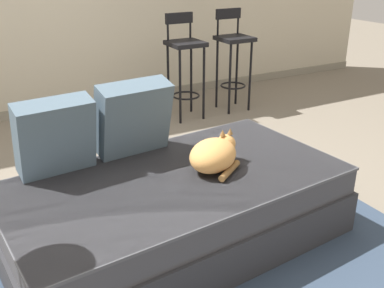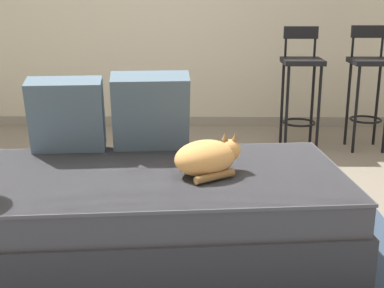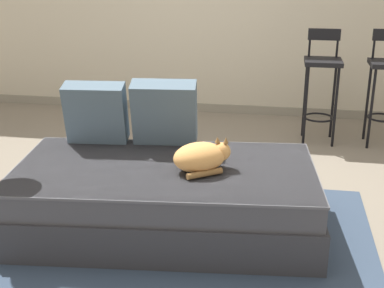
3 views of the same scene
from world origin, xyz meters
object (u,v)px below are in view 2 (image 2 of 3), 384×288
(couch, at_px, (162,211))
(throw_pillow_middle, at_px, (151,111))
(cat, at_px, (208,157))
(bar_stool_by_doorway, at_px, (369,77))
(throw_pillow_corner, at_px, (67,115))
(bar_stool_near_window, at_px, (301,78))

(couch, bearing_deg, throw_pillow_middle, 101.98)
(cat, relative_size, bar_stool_by_doorway, 0.40)
(throw_pillow_middle, relative_size, cat, 1.12)
(couch, xyz_separation_m, bar_stool_by_doorway, (1.57, 1.84, 0.40))
(couch, xyz_separation_m, throw_pillow_corner, (-0.54, 0.34, 0.41))
(couch, bearing_deg, throw_pillow_corner, 147.46)
(couch, relative_size, throw_pillow_corner, 4.55)
(throw_pillow_middle, height_order, cat, throw_pillow_middle)
(throw_pillow_corner, xyz_separation_m, bar_stool_by_doorway, (2.11, 1.50, -0.02))
(cat, xyz_separation_m, bar_stool_by_doorway, (1.34, 1.86, 0.11))
(couch, relative_size, bar_stool_near_window, 1.92)
(throw_pillow_middle, bearing_deg, throw_pillow_corner, -174.69)
(bar_stool_by_doorway, bearing_deg, couch, -130.42)
(throw_pillow_corner, height_order, cat, throw_pillow_corner)
(bar_stool_near_window, xyz_separation_m, bar_stool_by_doorway, (0.55, 0.00, 0.01))
(bar_stool_by_doorway, bearing_deg, throw_pillow_corner, -144.60)
(throw_pillow_corner, relative_size, bar_stool_by_doorway, 0.42)
(bar_stool_near_window, bearing_deg, throw_pillow_middle, -127.11)
(couch, height_order, bar_stool_by_doorway, bar_stool_by_doorway)
(cat, height_order, bar_stool_by_doorway, bar_stool_by_doorway)
(bar_stool_near_window, relative_size, bar_stool_by_doorway, 0.99)
(throw_pillow_corner, height_order, throw_pillow_middle, throw_pillow_middle)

